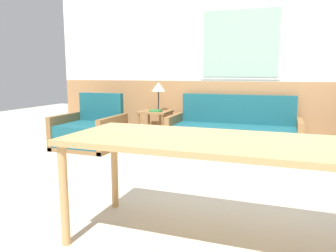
{
  "coord_description": "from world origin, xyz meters",
  "views": [
    {
      "loc": [
        0.46,
        -2.78,
        1.19
      ],
      "look_at": [
        -0.93,
        1.04,
        0.54
      ],
      "focal_mm": 35.0,
      "sensor_mm": 36.0,
      "label": 1
    }
  ],
  "objects_px": {
    "side_table": "(155,118)",
    "couch": "(233,135)",
    "table_lamp": "(158,88)",
    "armchair": "(90,132)",
    "dining_table": "(221,149)"
  },
  "relations": [
    {
      "from": "dining_table",
      "to": "table_lamp",
      "type": "bearing_deg",
      "value": 118.68
    },
    {
      "from": "dining_table",
      "to": "side_table",
      "type": "bearing_deg",
      "value": 119.73
    },
    {
      "from": "couch",
      "to": "table_lamp",
      "type": "distance_m",
      "value": 1.46
    },
    {
      "from": "armchair",
      "to": "side_table",
      "type": "xyz_separation_m",
      "value": [
        0.91,
        0.55,
        0.21
      ]
    },
    {
      "from": "armchair",
      "to": "table_lamp",
      "type": "height_order",
      "value": "table_lamp"
    },
    {
      "from": "couch",
      "to": "armchair",
      "type": "bearing_deg",
      "value": -167.4
    },
    {
      "from": "side_table",
      "to": "table_lamp",
      "type": "distance_m",
      "value": 0.5
    },
    {
      "from": "table_lamp",
      "to": "dining_table",
      "type": "height_order",
      "value": "table_lamp"
    },
    {
      "from": "couch",
      "to": "side_table",
      "type": "xyz_separation_m",
      "value": [
        -1.3,
        0.06,
        0.21
      ]
    },
    {
      "from": "couch",
      "to": "armchair",
      "type": "distance_m",
      "value": 2.27
    },
    {
      "from": "armchair",
      "to": "table_lamp",
      "type": "relative_size",
      "value": 2.02
    },
    {
      "from": "side_table",
      "to": "dining_table",
      "type": "distance_m",
      "value": 3.32
    },
    {
      "from": "side_table",
      "to": "table_lamp",
      "type": "xyz_separation_m",
      "value": [
        0.02,
        0.08,
        0.49
      ]
    },
    {
      "from": "side_table",
      "to": "couch",
      "type": "bearing_deg",
      "value": -2.44
    },
    {
      "from": "armchair",
      "to": "dining_table",
      "type": "xyz_separation_m",
      "value": [
        2.56,
        -2.32,
        0.44
      ]
    }
  ]
}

